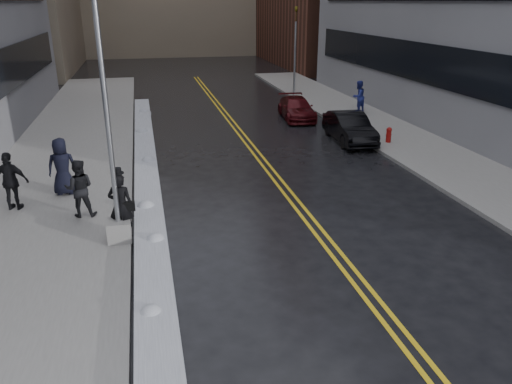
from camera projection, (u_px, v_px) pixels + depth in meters
ground at (248, 266)px, 13.10m from camera, size 160.00×160.00×0.00m
sidewalk_west at (66, 164)px, 20.99m from camera, size 5.50×50.00×0.15m
sidewalk_east at (407, 142)px, 24.23m from camera, size 4.00×50.00×0.15m
lane_line_left at (253, 154)px, 22.68m from camera, size 0.12×50.00×0.01m
lane_line_right at (260, 153)px, 22.74m from camera, size 0.12×50.00×0.01m
snow_ridge at (146, 171)px, 19.81m from camera, size 0.90×30.00×0.34m
lamppost at (112, 160)px, 13.33m from camera, size 0.65×0.65×7.62m
fire_hydrant at (389, 134)px, 23.86m from camera, size 0.26×0.26×0.73m
traffic_signal at (295, 47)px, 35.47m from camera, size 0.16×0.20×6.00m
pedestrian_fedora at (121, 206)px, 14.05m from camera, size 0.79×0.62×1.92m
pedestrian_b at (79, 188)px, 15.48m from camera, size 0.92×0.74×1.84m
pedestrian_c at (62, 166)px, 17.23m from camera, size 0.99×0.65×2.01m
pedestrian_d at (11, 181)px, 15.96m from camera, size 1.20×0.71×1.92m
pedestrian_east at (358, 97)px, 30.09m from camera, size 1.15×1.05×1.90m
car_black at (349, 128)px, 24.37m from camera, size 1.75×4.40×1.43m
car_maroon at (297, 108)px, 29.18m from camera, size 2.11×4.39×1.23m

